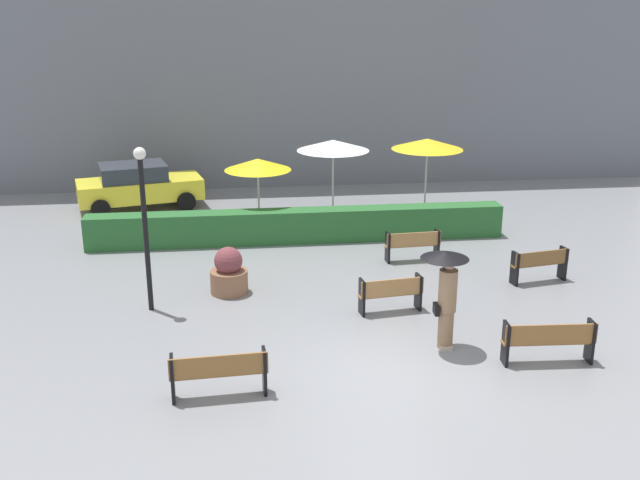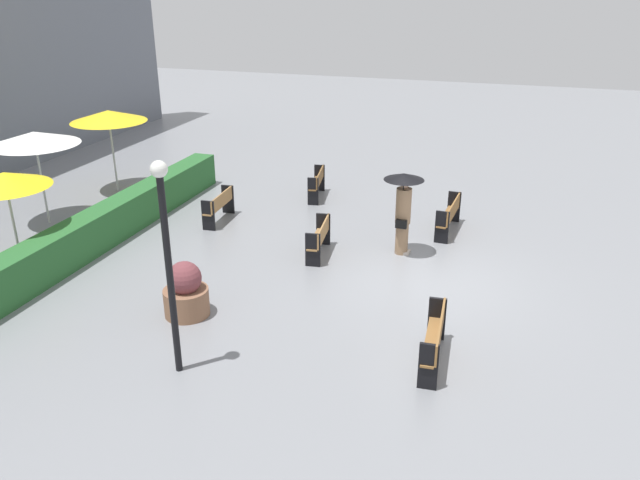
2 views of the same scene
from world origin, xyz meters
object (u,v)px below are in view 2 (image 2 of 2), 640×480
bench_near_left (435,337)px  patio_umbrella_yellow_far (108,116)px  bench_far_right (317,182)px  pedestrian_with_umbrella (403,202)px  bench_near_right (450,214)px  bench_mid_center (320,237)px  patio_umbrella_yellow (5,180)px  planter_pot (186,292)px  bench_back_row (219,205)px  lamp_post (167,248)px  patio_umbrella_white (34,138)px

bench_near_left → patio_umbrella_yellow_far: size_ratio=0.68×
bench_far_right → pedestrian_with_umbrella: 4.92m
bench_near_right → bench_mid_center: (-2.56, 2.88, -0.03)m
bench_near_left → bench_near_right: (6.46, 0.57, -0.01)m
bench_near_left → patio_umbrella_yellow: 10.38m
bench_far_right → planter_pot: size_ratio=1.32×
bench_back_row → pedestrian_with_umbrella: (-0.65, -5.35, 0.87)m
patio_umbrella_yellow_far → bench_back_row: bearing=-108.6°
patio_umbrella_yellow_far → bench_near_left: bearing=-120.8°
bench_near_left → bench_near_right: size_ratio=0.97×
bench_back_row → lamp_post: (-6.89, -2.60, 1.86)m
patio_umbrella_yellow → bench_near_right: bearing=-61.0°
bench_near_left → planter_pot: size_ratio=1.51×
patio_umbrella_white → pedestrian_with_umbrella: bearing=-84.4°
bench_near_right → patio_umbrella_yellow_far: (0.28, 10.75, 1.92)m
lamp_post → patio_umbrella_yellow_far: bearing=40.0°
lamp_post → planter_pot: bearing=24.8°
bench_near_right → pedestrian_with_umbrella: pedestrian_with_umbrella is taller
bench_near_right → patio_umbrella_white: (-2.83, 10.89, 1.92)m
patio_umbrella_yellow → bench_back_row: bearing=-38.9°
pedestrian_with_umbrella → lamp_post: size_ratio=0.55×
pedestrian_with_umbrella → lamp_post: lamp_post is taller
bench_far_right → patio_umbrella_white: bearing=124.2°
pedestrian_with_umbrella → lamp_post: bearing=156.2°
pedestrian_with_umbrella → lamp_post: 6.89m
bench_back_row → bench_far_right: (2.84, -1.99, 0.02)m
bench_near_left → patio_umbrella_yellow: size_ratio=0.77×
bench_mid_center → planter_pot: size_ratio=1.29×
patio_umbrella_white → bench_back_row: bearing=-70.6°
bench_back_row → planter_pot: planter_pot is taller
bench_near_right → bench_back_row: bench_near_right is taller
planter_pot → patio_umbrella_yellow_far: (6.56, 6.20, 1.93)m
bench_mid_center → bench_back_row: bearing=68.5°
bench_near_left → bench_far_right: 9.45m
bench_near_right → patio_umbrella_yellow: (-5.33, 9.63, 1.62)m
bench_near_left → lamp_post: (-1.64, 4.27, 1.84)m
planter_pot → patio_umbrella_yellow_far: size_ratio=0.45×
bench_mid_center → patio_umbrella_yellow_far: patio_umbrella_yellow_far is taller
bench_back_row → bench_mid_center: (-1.35, -3.43, -0.01)m
pedestrian_with_umbrella → bench_near_left: bearing=-161.7°
bench_mid_center → patio_umbrella_yellow_far: size_ratio=0.58×
planter_pot → patio_umbrella_yellow: bearing=79.4°
bench_near_left → bench_back_row: (5.25, 6.87, -0.03)m
bench_far_right → pedestrian_with_umbrella: bearing=-136.0°
bench_near_left → bench_mid_center: size_ratio=1.17×
bench_near_left → patio_umbrella_yellow: (1.13, 10.19, 1.61)m
bench_near_left → bench_mid_center: bench_near_left is taller
bench_back_row → pedestrian_with_umbrella: size_ratio=0.73×
bench_near_left → bench_far_right: (8.09, 4.89, -0.01)m
bench_near_right → bench_back_row: bearing=100.9°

